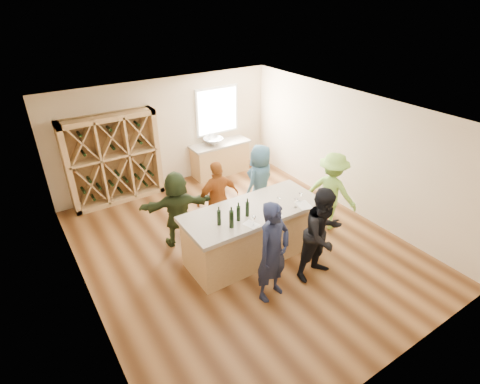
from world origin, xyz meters
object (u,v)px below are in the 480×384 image
person_server (331,192)px  person_far_mid (218,198)px  tasting_counter_base (252,234)px  wine_bottle_e (247,209)px  sink (213,141)px  person_near_left (273,252)px  wine_bottle_a (219,218)px  person_far_left (178,209)px  wine_bottle_b (231,219)px  person_near_right (323,234)px  wine_bottle_d (238,214)px  wine_rack (114,160)px  person_far_right (260,181)px

person_server → person_far_mid: 2.43m
tasting_counter_base → wine_bottle_e: (-0.22, -0.14, 0.72)m
sink → tasting_counter_base: bearing=-108.4°
tasting_counter_base → person_near_left: person_near_left is taller
sink → wine_bottle_a: wine_bottle_a is taller
wine_bottle_a → person_server: bearing=0.6°
sink → tasting_counter_base: size_ratio=0.21×
person_server → person_far_left: bearing=44.8°
tasting_counter_base → wine_bottle_b: wine_bottle_b is taller
wine_bottle_a → person_server: size_ratio=0.16×
tasting_counter_base → person_server: bearing=-2.3°
wine_bottle_b → person_near_right: size_ratio=0.18×
wine_bottle_b → person_near_left: person_near_left is taller
wine_bottle_d → person_near_right: size_ratio=0.16×
wine_rack → person_far_mid: wine_rack is taller
wine_bottle_b → person_near_right: 1.65m
sink → person_near_right: (-0.48, -4.72, -0.11)m
wine_bottle_d → person_far_mid: 1.35m
wine_rack → wine_bottle_a: bearing=-79.2°
wine_rack → person_far_right: size_ratio=1.28×
sink → wine_bottle_b: wine_bottle_b is taller
sink → wine_bottle_d: 4.10m
sink → wine_bottle_b: (-1.85, -3.87, 0.23)m
tasting_counter_base → person_far_mid: size_ratio=1.56×
wine_rack → person_far_left: size_ratio=1.36×
person_near_left → wine_bottle_b: bearing=100.5°
wine_bottle_b → wine_bottle_d: bearing=28.1°
tasting_counter_base → wine_bottle_e: size_ratio=9.15×
wine_rack → person_far_left: bearing=-78.6°
person_server → wine_bottle_a: bearing=68.0°
person_near_left → person_far_right: 2.68m
person_near_right → person_far_right: bearing=79.0°
person_far_left → wine_bottle_b: bearing=119.7°
wine_bottle_d → person_near_left: 0.96m
person_server → person_far_left: 3.28m
tasting_counter_base → person_near_right: bearing=-58.1°
person_near_right → person_far_right: size_ratio=1.05×
wine_rack → person_far_right: (2.55, -2.45, -0.24)m
wine_bottle_a → person_server: (2.80, 0.03, -0.34)m
wine_rack → person_far_right: bearing=-43.8°
wine_rack → wine_bottle_a: (0.71, -3.75, 0.12)m
wine_bottle_a → person_server: 2.82m
wine_bottle_a → wine_bottle_e: wine_bottle_a is taller
wine_bottle_e → person_far_mid: (0.09, 1.22, -0.39)m
person_far_mid → person_far_right: (1.18, 0.12, 0.02)m
wine_bottle_a → person_far_left: 1.37m
person_far_mid → person_server: bearing=152.9°
person_near_right → person_far_mid: (-0.84, 2.22, -0.07)m
wine_bottle_b → person_far_right: 2.30m
person_near_left → person_far_left: size_ratio=1.14×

